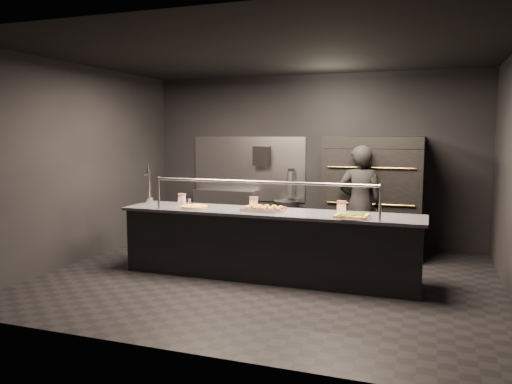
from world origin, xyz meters
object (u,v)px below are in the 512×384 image
(towel_dispenser, at_px, (262,156))
(round_pizza, at_px, (195,207))
(slider_tray_a, at_px, (261,208))
(trash_bin, at_px, (286,222))
(pizza_oven, at_px, (374,195))
(slider_tray_b, at_px, (269,209))
(prep_shelf, at_px, (226,213))
(service_counter, at_px, (268,244))
(beer_tap, at_px, (149,191))
(fire_extinguisher, at_px, (291,183))
(worker, at_px, (360,205))
(square_pizza, at_px, (352,216))

(towel_dispenser, height_order, round_pizza, towel_dispenser)
(towel_dispenser, height_order, slider_tray_a, towel_dispenser)
(towel_dispenser, bearing_deg, trash_bin, -18.20)
(pizza_oven, distance_m, slider_tray_b, 2.21)
(prep_shelf, xyz_separation_m, towel_dispenser, (0.70, 0.07, 1.10))
(service_counter, relative_size, towel_dispenser, 11.71)
(towel_dispenser, xyz_separation_m, trash_bin, (0.52, -0.17, -1.17))
(service_counter, xyz_separation_m, beer_tap, (-1.95, 0.18, 0.63))
(round_pizza, distance_m, slider_tray_b, 1.07)
(round_pizza, bearing_deg, prep_shelf, 102.68)
(pizza_oven, bearing_deg, service_counter, -122.27)
(fire_extinguisher, distance_m, worker, 1.86)
(pizza_oven, relative_size, prep_shelf, 1.59)
(towel_dispenser, relative_size, square_pizza, 0.71)
(slider_tray_b, bearing_deg, service_counter, -89.71)
(round_pizza, height_order, square_pizza, square_pizza)
(slider_tray_b, height_order, worker, worker)
(service_counter, distance_m, prep_shelf, 2.82)
(pizza_oven, relative_size, towel_dispenser, 5.46)
(fire_extinguisher, distance_m, beer_tap, 2.74)
(slider_tray_a, bearing_deg, trash_bin, 97.24)
(prep_shelf, relative_size, fire_extinguisher, 2.38)
(service_counter, height_order, trash_bin, service_counter)
(slider_tray_a, bearing_deg, prep_shelf, 122.85)
(square_pizza, bearing_deg, service_counter, 172.68)
(beer_tap, xyz_separation_m, square_pizza, (3.09, -0.32, -0.15))
(fire_extinguisher, relative_size, beer_tap, 0.83)
(fire_extinguisher, bearing_deg, slider_tray_a, -84.07)
(fire_extinguisher, height_order, worker, worker)
(beer_tap, distance_m, worker, 3.19)
(trash_bin, bearing_deg, towel_dispenser, 161.80)
(prep_shelf, bearing_deg, fire_extinguisher, 3.66)
(towel_dispenser, bearing_deg, pizza_oven, -13.14)
(square_pizza, bearing_deg, round_pizza, 178.22)
(pizza_oven, height_order, square_pizza, pizza_oven)
(round_pizza, relative_size, slider_tray_a, 0.87)
(service_counter, relative_size, trash_bin, 5.40)
(prep_shelf, relative_size, square_pizza, 2.42)
(pizza_oven, xyz_separation_m, trash_bin, (-1.58, 0.32, -0.59))
(pizza_oven, bearing_deg, fire_extinguisher, 162.11)
(trash_bin, relative_size, worker, 0.42)
(round_pizza, relative_size, trash_bin, 0.56)
(trash_bin, distance_m, worker, 1.84)
(prep_shelf, height_order, slider_tray_a, slider_tray_a)
(towel_dispenser, height_order, beer_tap, towel_dispenser)
(beer_tap, height_order, trash_bin, beer_tap)
(prep_shelf, relative_size, slider_tray_a, 2.45)
(fire_extinguisher, xyz_separation_m, worker, (1.41, -1.20, -0.17))
(square_pizza, xyz_separation_m, trash_bin, (-1.53, 2.37, -0.56))
(slider_tray_a, xyz_separation_m, worker, (1.16, 1.20, -0.06))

